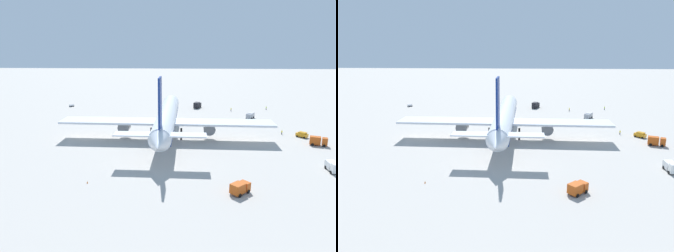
{
  "view_description": "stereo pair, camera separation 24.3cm",
  "coord_description": "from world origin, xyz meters",
  "views": [
    {
      "loc": [
        -109.77,
        -5.28,
        33.49
      ],
      "look_at": [
        -3.46,
        -0.58,
        5.11
      ],
      "focal_mm": 34.0,
      "sensor_mm": 36.0,
      "label": 1
    },
    {
      "loc": [
        -109.76,
        -5.53,
        33.49
      ],
      "look_at": [
        -3.46,
        -0.58,
        5.11
      ],
      "focal_mm": 34.0,
      "sensor_mm": 36.0,
      "label": 2
    }
  ],
  "objects": [
    {
      "name": "traffic_cone_0",
      "position": [
        -39.43,
        17.54,
        0.28
      ],
      "size": [
        0.36,
        0.36,
        0.55
      ],
      "primitive_type": "cone",
      "color": "orange",
      "rests_on": "ground"
    },
    {
      "name": "baggage_cart_0",
      "position": [
        53.42,
        53.2,
        0.68
      ],
      "size": [
        2.79,
        2.72,
        1.23
      ],
      "color": "#595B60",
      "rests_on": "ground"
    },
    {
      "name": "service_truck_1",
      "position": [
        -29.42,
        -45.61,
        1.47
      ],
      "size": [
        5.54,
        2.81,
        2.84
      ],
      "color": "white",
      "rests_on": "ground"
    },
    {
      "name": "ground_worker_0",
      "position": [
        5.36,
        -42.55,
        0.82
      ],
      "size": [
        0.49,
        0.49,
        1.61
      ],
      "color": "#3F3F47",
      "rests_on": "ground"
    },
    {
      "name": "ground_worker_2",
      "position": [
        46.01,
        -29.76,
        0.84
      ],
      "size": [
        0.57,
        0.57,
        1.67
      ],
      "color": "black",
      "rests_on": "ground"
    },
    {
      "name": "service_van",
      "position": [
        2.06,
        -48.75,
        1.03
      ],
      "size": [
        4.16,
        4.14,
        1.97
      ],
      "color": "orange",
      "rests_on": "ground"
    },
    {
      "name": "ground_plane",
      "position": [
        0.0,
        0.0,
        0.0
      ],
      "size": [
        600.0,
        600.0,
        0.0
      ],
      "primitive_type": "plane",
      "color": "#ADA8A0"
    },
    {
      "name": "airliner",
      "position": [
        -1.3,
        -0.0,
        7.24
      ],
      "size": [
        67.53,
        73.83,
        24.35
      ],
      "color": "silver",
      "rests_on": "ground"
    },
    {
      "name": "traffic_cone_1",
      "position": [
        23.49,
        34.86,
        0.28
      ],
      "size": [
        0.36,
        0.36,
        0.55
      ],
      "primitive_type": "cone",
      "color": "orange",
      "rests_on": "ground"
    },
    {
      "name": "ground_worker_1",
      "position": [
        49.89,
        -47.98,
        0.88
      ],
      "size": [
        0.57,
        0.57,
        1.72
      ],
      "color": "black",
      "rests_on": "ground"
    },
    {
      "name": "service_truck_0",
      "position": [
        -7.28,
        -50.61,
        1.65
      ],
      "size": [
        3.79,
        5.77,
        2.98
      ],
      "color": "#BF4C14",
      "rests_on": "ground"
    },
    {
      "name": "service_truck_2",
      "position": [
        30.45,
        -36.0,
        1.41
      ],
      "size": [
        5.21,
        4.45,
        2.48
      ],
      "color": "#999EA5",
      "rests_on": "ground"
    },
    {
      "name": "service_truck_4",
      "position": [
        52.7,
        -13.29,
        1.64
      ],
      "size": [
        6.26,
        4.36,
        3.09
      ],
      "color": "black",
      "rests_on": "ground"
    },
    {
      "name": "service_truck_3",
      "position": [
        -43.31,
        -18.63,
        1.49
      ],
      "size": [
        4.99,
        5.15,
        2.69
      ],
      "color": "#BF4C14",
      "rests_on": "ground"
    }
  ]
}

